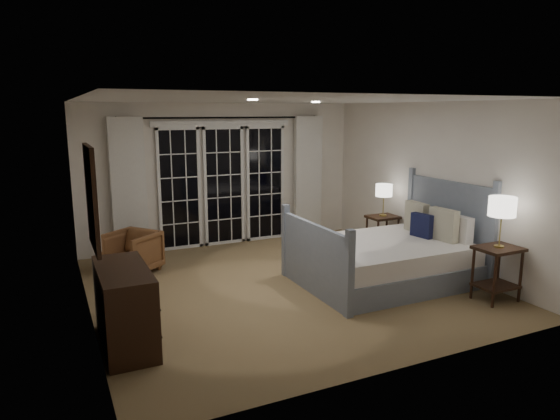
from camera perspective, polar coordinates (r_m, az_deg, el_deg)
name	(u,v)px	position (r m, az deg, el deg)	size (l,w,h in m)	color
floor	(284,285)	(6.95, 0.45, -8.61)	(5.00, 5.00, 0.00)	olive
ceiling	(284,100)	(6.54, 0.48, 12.46)	(5.00, 5.00, 0.00)	silver
wall_left	(83,212)	(6.00, -21.57, -0.22)	(0.02, 5.00, 2.50)	white
wall_right	(430,185)	(8.03, 16.78, 2.81)	(0.02, 5.00, 2.50)	white
wall_back	(223,175)	(8.93, -6.53, 4.02)	(5.00, 0.02, 2.50)	white
wall_front	(406,239)	(4.56, 14.26, -3.22)	(5.00, 0.02, 2.50)	white
french_doors	(224,184)	(8.91, -6.42, 2.97)	(2.50, 0.04, 2.20)	black
curtain_rod	(224,118)	(8.76, -6.46, 10.45)	(0.03, 0.03, 3.50)	black
curtain_left	(129,187)	(8.44, -16.92, 2.51)	(0.55, 0.10, 2.25)	white
curtain_right	(308,176)	(9.49, 3.21, 3.89)	(0.55, 0.10, 2.25)	white
downlight_a	(316,102)	(7.44, 4.11, 12.21)	(0.12, 0.12, 0.01)	white
downlight_b	(253,100)	(5.93, -3.15, 12.47)	(0.12, 0.12, 0.01)	white
bed	(388,258)	(7.20, 12.27, -5.34)	(2.33, 1.68, 1.36)	gray
nightstand_left	(497,265)	(6.86, 23.57, -5.80)	(0.54, 0.43, 0.70)	#321910
nightstand_right	(382,229)	(8.56, 11.62, -2.09)	(0.49, 0.39, 0.64)	#321910
lamp_left	(502,207)	(6.69, 24.07, 0.31)	(0.33, 0.33, 0.64)	#AD9745
lamp_right	(384,191)	(8.44, 11.80, 2.17)	(0.28, 0.28, 0.54)	#AD9745
armchair	(132,252)	(7.71, -16.56, -4.65)	(0.67, 0.69, 0.63)	brown
dresser	(125,307)	(5.39, -17.31, -10.52)	(0.49, 1.16, 0.82)	#321910
mirror	(92,198)	(5.06, -20.71, 1.29)	(0.05, 0.85, 1.00)	#321910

